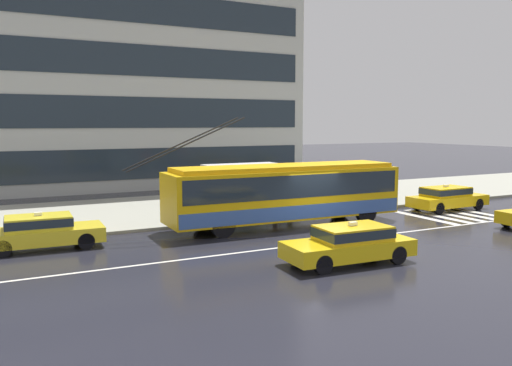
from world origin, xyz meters
TOP-DOWN VIEW (x-y plane):
  - ground_plane at (0.00, 0.00)m, footprint 160.00×160.00m
  - sidewalk_slab at (0.00, 9.01)m, footprint 80.00×10.00m
  - crosswalk_stripe_edge_near at (6.45, 1.00)m, footprint 0.44×4.40m
  - crosswalk_stripe_inner_a at (7.35, 1.00)m, footprint 0.44×4.40m
  - crosswalk_stripe_center at (8.25, 1.00)m, footprint 0.44×4.40m
  - crosswalk_stripe_inner_b at (9.15, 1.00)m, footprint 0.44×4.40m
  - crosswalk_stripe_edge_far at (10.05, 1.00)m, footprint 0.44×4.40m
  - lane_centre_line at (0.00, -1.20)m, footprint 72.00×0.14m
  - trolleybus at (-0.73, 2.41)m, footprint 12.83×2.71m
  - taxi_ahead_of_bus at (9.27, 2.20)m, footprint 4.59×1.84m
  - taxi_oncoming_near at (-2.09, -4.16)m, footprint 4.48×1.97m
  - taxi_queued_behind_bus at (-11.10, 2.71)m, footprint 4.32×1.93m
  - bus_shelter at (-1.28, 6.04)m, footprint 3.93×1.63m
  - pedestrian_at_shelter at (0.20, 4.91)m, footprint 1.24×1.24m
  - pedestrian_approaching_curb at (-0.25, 7.02)m, footprint 1.50×1.50m
  - pedestrian_walking_past at (1.78, 6.19)m, footprint 0.48×0.48m
  - pedestrian_waiting_by_pole at (4.01, 4.61)m, footprint 1.02×1.02m
  - office_tower_corner_left at (-3.04, 22.62)m, footprint 25.72×10.55m

SIDE VIEW (x-z plane):
  - ground_plane at x=0.00m, z-range 0.00..0.00m
  - lane_centre_line at x=0.00m, z-range 0.00..0.01m
  - crosswalk_stripe_edge_near at x=6.45m, z-range 0.00..0.01m
  - crosswalk_stripe_inner_a at x=7.35m, z-range 0.00..0.01m
  - crosswalk_stripe_center at x=8.25m, z-range 0.00..0.01m
  - crosswalk_stripe_inner_b at x=9.15m, z-range 0.00..0.01m
  - crosswalk_stripe_edge_far at x=10.05m, z-range 0.00..0.01m
  - sidewalk_slab at x=0.00m, z-range 0.00..0.14m
  - taxi_queued_behind_bus at x=-11.10m, z-range 0.01..1.40m
  - taxi_oncoming_near at x=-2.09m, z-range 0.01..1.40m
  - taxi_ahead_of_bus at x=9.27m, z-range 0.01..1.40m
  - pedestrian_walking_past at x=1.78m, z-range 0.30..2.03m
  - trolleybus at x=-0.73m, z-range -0.93..4.02m
  - pedestrian_at_shelter at x=0.20m, z-range 0.69..2.61m
  - pedestrian_waiting_by_pole at x=4.01m, z-range 0.70..2.67m
  - pedestrian_approaching_curb at x=-0.25m, z-range 0.77..2.71m
  - bus_shelter at x=-1.28m, z-range 0.75..3.23m
  - office_tower_corner_left at x=-3.04m, z-range 0.01..21.45m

